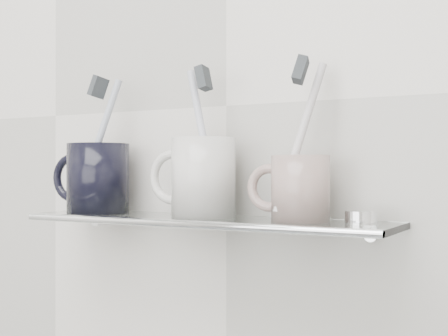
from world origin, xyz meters
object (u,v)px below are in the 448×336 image
Objects in this scene: mug_left at (98,178)px; mug_center at (203,177)px; mug_right at (300,188)px; shelf_glass at (203,221)px.

mug_center is at bearing 14.19° from mug_left.
mug_left is 1.26× the size of mug_right.
mug_left is (-0.18, 0.00, 0.05)m from shelf_glass.
mug_center is 1.31× the size of mug_right.
mug_center is (-0.00, 0.00, 0.06)m from shelf_glass.
shelf_glass is 0.06m from mug_center.
mug_right is at bearing 14.19° from mug_left.
mug_left reaches higher than shelf_glass.
shelf_glass is 5.03× the size of mug_left.
mug_center reaches higher than shelf_glass.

